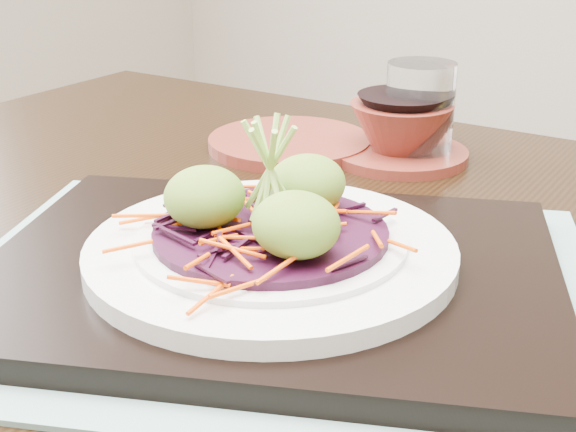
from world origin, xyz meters
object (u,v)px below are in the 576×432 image
Objects in this scene: dining_table at (335,361)px; white_plate at (271,250)px; terracotta_side_plate at (290,143)px; water_glass at (420,112)px; terracotta_bowl_set at (401,134)px; serving_tray at (271,272)px.

white_plate reaches higher than dining_table.
terracotta_side_plate is 0.15m from water_glass.
water_glass reaches higher than terracotta_side_plate.
white_plate is at bearing -54.05° from terracotta_side_plate.
water_glass is at bearing 23.96° from terracotta_side_plate.
dining_table is at bearing -70.19° from terracotta_bowl_set.
water_glass is (-0.07, 0.33, 0.02)m from white_plate.
water_glass is at bearing 47.27° from terracotta_bowl_set.
serving_tray is at bearing -54.05° from terracotta_side_plate.
serving_tray is 2.25× the size of terracotta_side_plate.
dining_table is 0.30m from water_glass.
terracotta_bowl_set is (-0.08, 0.32, -0.00)m from white_plate.
water_glass reaches higher than serving_tray.
terracotta_side_plate reaches higher than dining_table.
water_glass reaches higher than dining_table.
serving_tray is 3.95× the size of water_glass.
terracotta_side_plate is (-0.20, 0.19, 0.11)m from dining_table.
terracotta_bowl_set reaches higher than terracotta_side_plate.
water_glass is (-0.07, 0.33, 0.04)m from serving_tray.
white_plate is 0.34m from water_glass.
serving_tray is 0.02m from white_plate.
terracotta_side_plate is (-0.20, 0.28, -0.03)m from white_plate.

